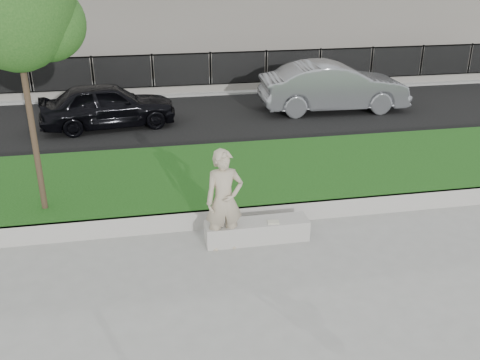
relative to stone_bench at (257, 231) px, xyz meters
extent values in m
plane|color=gray|center=(-0.87, -0.40, -0.20)|extent=(90.00, 90.00, 0.00)
cube|color=black|center=(-0.87, 2.60, 0.00)|extent=(34.00, 4.00, 0.40)
cube|color=#ABA7A0|center=(-0.87, 0.64, 0.00)|extent=(34.00, 0.08, 0.40)
cube|color=black|center=(-0.87, 8.10, -0.18)|extent=(34.00, 7.00, 0.04)
cube|color=gray|center=(-0.87, 12.60, -0.14)|extent=(34.00, 3.00, 0.12)
cube|color=slate|center=(-0.87, 11.60, 0.04)|extent=(32.00, 0.30, 0.24)
cube|color=black|center=(-0.87, 11.60, 0.67)|extent=(32.00, 0.04, 1.50)
cube|color=black|center=(-0.87, 11.60, 1.37)|extent=(32.00, 0.05, 0.05)
cube|color=black|center=(-0.87, 11.60, 0.17)|extent=(32.00, 0.05, 0.05)
cube|color=#ABA7A0|center=(0.00, 0.00, 0.00)|extent=(1.98, 0.49, 0.40)
imported|color=#B7A88D|center=(-0.65, -0.15, 0.77)|extent=(0.75, 0.53, 1.94)
cube|color=beige|center=(0.29, -0.12, 0.21)|extent=(0.23, 0.18, 0.02)
cylinder|color=#38281C|center=(-4.04, 1.38, 2.66)|extent=(0.12, 0.12, 4.92)
sphere|color=#1E4E1A|center=(-3.55, 1.57, 3.74)|extent=(1.38, 1.38, 1.38)
imported|color=black|center=(-3.01, 7.82, 0.54)|extent=(4.32, 2.22, 1.41)
imported|color=gray|center=(4.53, 8.34, 0.66)|extent=(5.06, 1.93, 1.64)
camera|label=1|loc=(-2.01, -8.79, 4.91)|focal=40.00mm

